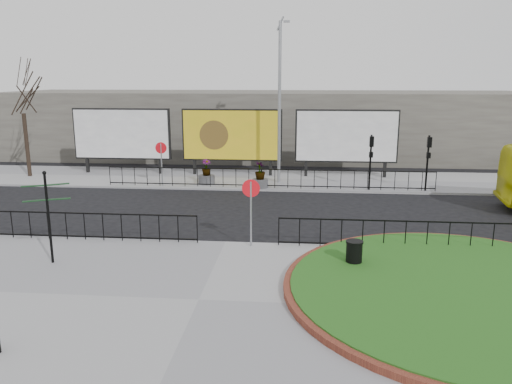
# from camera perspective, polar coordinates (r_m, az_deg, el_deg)

# --- Properties ---
(ground) EXTENTS (90.00, 90.00, 0.00)m
(ground) POSITION_cam_1_polar(r_m,az_deg,el_deg) (18.80, -3.50, -6.02)
(ground) COLOR black
(ground) RESTS_ON ground
(pavement_near) EXTENTS (30.00, 10.00, 0.12)m
(pavement_near) POSITION_cam_1_polar(r_m,az_deg,el_deg) (14.22, -6.55, -12.33)
(pavement_near) COLOR gray
(pavement_near) RESTS_ON ground
(pavement_far) EXTENTS (44.00, 6.00, 0.12)m
(pavement_far) POSITION_cam_1_polar(r_m,az_deg,el_deg) (30.31, -0.15, 1.48)
(pavement_far) COLOR gray
(pavement_far) RESTS_ON ground
(brick_edge) EXTENTS (10.40, 10.40, 0.18)m
(brick_edge) POSITION_cam_1_polar(r_m,az_deg,el_deg) (15.56, 22.98, -10.42)
(brick_edge) COLOR brown
(brick_edge) RESTS_ON pavement_near
(grass_lawn) EXTENTS (10.00, 10.00, 0.22)m
(grass_lawn) POSITION_cam_1_polar(r_m,az_deg,el_deg) (15.55, 22.99, -10.35)
(grass_lawn) COLOR #185015
(grass_lawn) RESTS_ON pavement_near
(railing_near_left) EXTENTS (10.00, 0.10, 1.10)m
(railing_near_left) POSITION_cam_1_polar(r_m,az_deg,el_deg) (20.09, -20.87, -3.61)
(railing_near_left) COLOR black
(railing_near_left) RESTS_ON pavement_near
(railing_near_right) EXTENTS (9.00, 0.10, 1.10)m
(railing_near_right) POSITION_cam_1_polar(r_m,az_deg,el_deg) (18.50, 16.72, -4.70)
(railing_near_right) COLOR black
(railing_near_right) RESTS_ON pavement_near
(railing_far) EXTENTS (18.00, 0.10, 1.10)m
(railing_far) POSITION_cam_1_polar(r_m,az_deg,el_deg) (27.47, 1.41, 1.57)
(railing_far) COLOR black
(railing_far) RESTS_ON pavement_far
(speed_sign_far) EXTENTS (0.64, 0.07, 2.47)m
(speed_sign_far) POSITION_cam_1_polar(r_m,az_deg,el_deg) (28.37, -10.78, 4.26)
(speed_sign_far) COLOR gray
(speed_sign_far) RESTS_ON pavement_far
(speed_sign_near) EXTENTS (0.64, 0.07, 2.47)m
(speed_sign_near) POSITION_cam_1_polar(r_m,az_deg,el_deg) (17.76, -0.58, -0.69)
(speed_sign_near) COLOR gray
(speed_sign_near) RESTS_ON pavement_near
(billboard_left) EXTENTS (6.20, 0.31, 4.10)m
(billboard_left) POSITION_cam_1_polar(r_m,az_deg,el_deg) (32.72, -15.08, 6.39)
(billboard_left) COLOR black
(billboard_left) RESTS_ON pavement_far
(billboard_mid) EXTENTS (6.20, 0.31, 4.10)m
(billboard_mid) POSITION_cam_1_polar(r_m,az_deg,el_deg) (31.03, -2.77, 6.49)
(billboard_mid) COLOR black
(billboard_mid) RESTS_ON pavement_far
(billboard_right) EXTENTS (6.20, 0.31, 4.10)m
(billboard_right) POSITION_cam_1_polar(r_m,az_deg,el_deg) (30.87, 10.29, 6.26)
(billboard_right) COLOR black
(billboard_right) RESTS_ON pavement_far
(lamp_post) EXTENTS (0.74, 0.18, 9.23)m
(lamp_post) POSITION_cam_1_polar(r_m,az_deg,el_deg) (28.62, 2.71, 10.41)
(lamp_post) COLOR gray
(lamp_post) RESTS_ON pavement_far
(signal_pole_a) EXTENTS (0.22, 0.26, 3.00)m
(signal_pole_a) POSITION_cam_1_polar(r_m,az_deg,el_deg) (27.47, 12.99, 4.26)
(signal_pole_a) COLOR black
(signal_pole_a) RESTS_ON pavement_far
(signal_pole_b) EXTENTS (0.22, 0.26, 3.00)m
(signal_pole_b) POSITION_cam_1_polar(r_m,az_deg,el_deg) (28.04, 19.09, 4.05)
(signal_pole_b) COLOR black
(signal_pole_b) RESTS_ON pavement_far
(tree_left) EXTENTS (2.00, 2.00, 7.00)m
(tree_left) POSITION_cam_1_polar(r_m,az_deg,el_deg) (33.62, -24.97, 7.55)
(tree_left) COLOR #2D2119
(tree_left) RESTS_ON pavement_far
(building_backdrop) EXTENTS (40.00, 10.00, 5.00)m
(building_backdrop) POSITION_cam_1_polar(r_m,az_deg,el_deg) (39.83, 1.17, 7.80)
(building_backdrop) COLOR slate
(building_backdrop) RESTS_ON ground
(fingerpost_sign) EXTENTS (1.39, 0.80, 3.09)m
(fingerpost_sign) POSITION_cam_1_polar(r_m,az_deg,el_deg) (17.49, -22.71, -1.71)
(fingerpost_sign) COLOR black
(fingerpost_sign) RESTS_ON pavement_near
(litter_bin) EXTENTS (0.55, 0.55, 0.92)m
(litter_bin) POSITION_cam_1_polar(r_m,az_deg,el_deg) (16.38, 11.14, -7.02)
(litter_bin) COLOR black
(litter_bin) RESTS_ON pavement_near
(planter_a) EXTENTS (0.95, 0.95, 1.42)m
(planter_a) POSITION_cam_1_polar(r_m,az_deg,el_deg) (28.76, -5.68, 1.94)
(planter_a) COLOR #4C4C4F
(planter_a) RESTS_ON pavement_far
(planter_b) EXTENTS (0.89, 0.89, 1.47)m
(planter_b) POSITION_cam_1_polar(r_m,az_deg,el_deg) (27.62, 0.47, 1.68)
(planter_b) COLOR #4C4C4F
(planter_b) RESTS_ON pavement_far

